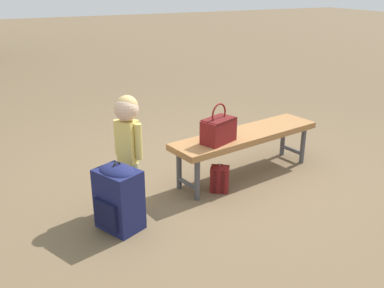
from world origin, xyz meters
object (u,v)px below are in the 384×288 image
object	(u,v)px
child_standing	(128,134)
backpack_large	(119,196)
handbag	(219,129)
backpack_small	(220,177)
park_bench	(246,138)

from	to	relation	value
child_standing	backpack_large	size ratio (longest dim) A/B	1.73
handbag	backpack_small	size ratio (longest dim) A/B	1.32
handbag	backpack_large	bearing A→B (deg)	15.44
handbag	park_bench	bearing A→B (deg)	-163.22
handbag	backpack_large	size ratio (longest dim) A/B	0.65
park_bench	backpack_large	distance (m)	1.48
backpack_large	backpack_small	xyz separation A→B (m)	(-1.01, -0.20, -0.14)
park_bench	backpack_large	world-z (taller)	backpack_large
park_bench	handbag	xyz separation A→B (m)	(0.38, 0.11, 0.18)
handbag	backpack_large	world-z (taller)	handbag
park_bench	backpack_small	bearing A→B (deg)	26.72
park_bench	child_standing	xyz separation A→B (m)	(1.22, 0.10, 0.26)
backpack_large	backpack_small	bearing A→B (deg)	-168.96
park_bench	backpack_large	bearing A→B (deg)	15.80
park_bench	backpack_small	world-z (taller)	park_bench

